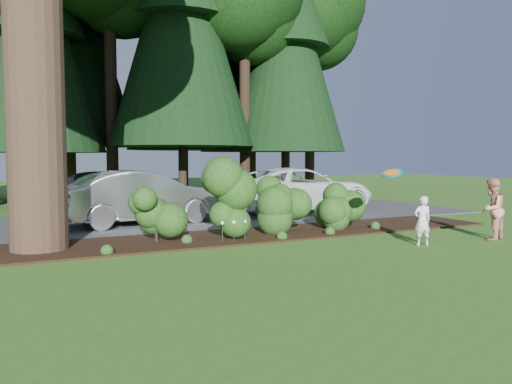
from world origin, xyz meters
TOP-DOWN VIEW (x-y plane):
  - ground at (0.00, 0.00)m, footprint 80.00×80.00m
  - mulch_bed at (0.00, 3.25)m, footprint 16.00×2.50m
  - driveway at (0.00, 7.50)m, footprint 22.00×6.00m
  - shrub_row at (0.77, 3.14)m, footprint 6.53×1.60m
  - lily_cluster at (-0.30, 2.40)m, footprint 0.69×0.09m
  - tree_wall at (0.25, 16.38)m, footprint 25.66×12.15m
  - car_silver_wagon at (-1.49, 6.76)m, footprint 5.24×2.47m
  - car_white_suv at (4.65, 7.57)m, footprint 6.22×3.19m
  - car_dark_suv at (-1.67, 9.80)m, footprint 5.67×3.08m
  - child at (3.64, 0.18)m, footprint 0.49×0.39m
  - adult at (5.79, -0.02)m, footprint 0.90×0.79m
  - frisbee at (2.80, 0.32)m, footprint 0.51×0.50m

SIDE VIEW (x-z plane):
  - ground at x=0.00m, z-range 0.00..0.00m
  - driveway at x=0.00m, z-range 0.00..0.03m
  - mulch_bed at x=0.00m, z-range 0.00..0.05m
  - lily_cluster at x=-0.30m, z-range 0.21..0.78m
  - child at x=3.64m, z-range 0.00..1.18m
  - adult at x=5.79m, z-range 0.00..1.57m
  - shrub_row at x=0.77m, z-range 0.00..1.61m
  - car_dark_suv at x=-1.67m, z-range 0.03..1.59m
  - car_silver_wagon at x=-1.49m, z-range 0.03..1.69m
  - car_white_suv at x=4.65m, z-range 0.03..1.71m
  - frisbee at x=2.80m, z-range 1.61..1.86m
  - tree_wall at x=0.25m, z-range 0.96..18.05m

